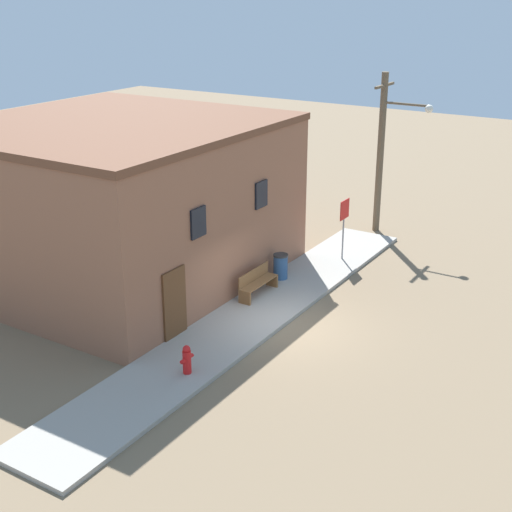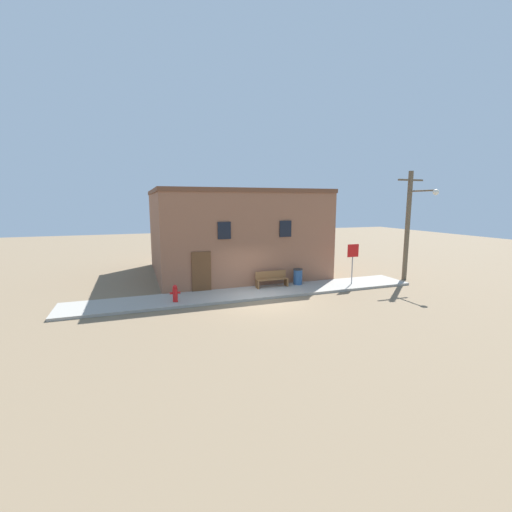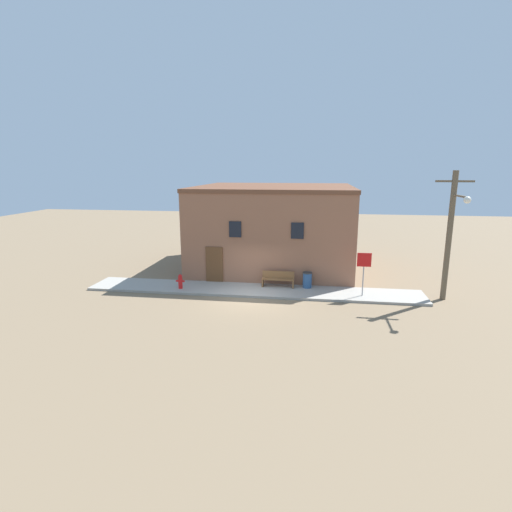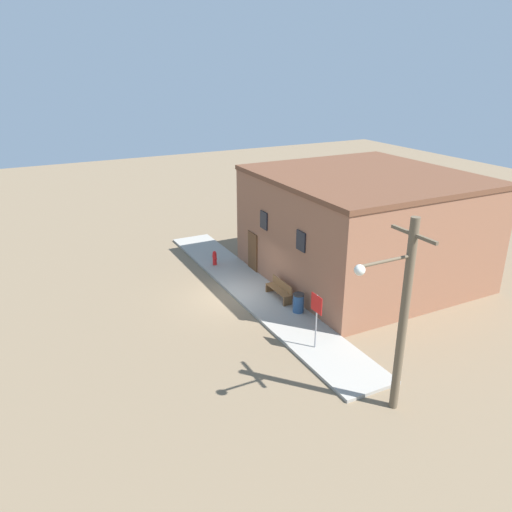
# 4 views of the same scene
# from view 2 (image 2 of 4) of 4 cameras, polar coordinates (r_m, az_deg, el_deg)

# --- Properties ---
(ground_plane) EXTENTS (80.00, 80.00, 0.00)m
(ground_plane) POSITION_cam_2_polar(r_m,az_deg,el_deg) (16.76, 0.81, -7.39)
(ground_plane) COLOR #7A664C
(sidewalk) EXTENTS (18.26, 2.34, 0.13)m
(sidewalk) POSITION_cam_2_polar(r_m,az_deg,el_deg) (17.81, -0.52, -6.19)
(sidewalk) COLOR #9E998E
(sidewalk) RESTS_ON ground
(brick_building) EXTENTS (10.13, 9.73, 5.48)m
(brick_building) POSITION_cam_2_polar(r_m,az_deg,el_deg) (23.15, -4.10, 4.03)
(brick_building) COLOR #8E5B42
(brick_building) RESTS_ON ground
(fire_hydrant) EXTENTS (0.48, 0.23, 0.81)m
(fire_hydrant) POSITION_cam_2_polar(r_m,az_deg,el_deg) (16.41, -13.33, -6.07)
(fire_hydrant) COLOR red
(fire_hydrant) RESTS_ON sidewalk
(stop_sign) EXTENTS (0.72, 0.06, 2.28)m
(stop_sign) POSITION_cam_2_polar(r_m,az_deg,el_deg) (19.87, 15.83, -0.02)
(stop_sign) COLOR gray
(stop_sign) RESTS_ON sidewalk
(bench) EXTENTS (1.79, 0.44, 0.86)m
(bench) POSITION_cam_2_polar(r_m,az_deg,el_deg) (18.76, 2.61, -3.85)
(bench) COLOR brown
(bench) RESTS_ON sidewalk
(trash_bin) EXTENTS (0.52, 0.52, 0.89)m
(trash_bin) POSITION_cam_2_polar(r_m,az_deg,el_deg) (19.46, 6.99, -3.41)
(trash_bin) COLOR #2D517F
(trash_bin) RESTS_ON sidewalk
(utility_pole) EXTENTS (1.80, 2.17, 6.54)m
(utility_pole) POSITION_cam_2_polar(r_m,az_deg,el_deg) (22.52, 24.21, 5.15)
(utility_pole) COLOR brown
(utility_pole) RESTS_ON ground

